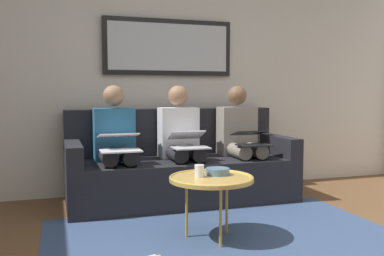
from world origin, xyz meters
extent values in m
cube|color=beige|center=(0.00, -2.60, 1.30)|extent=(6.00, 0.12, 2.60)
cube|color=#33476B|center=(0.00, -0.85, 0.00)|extent=(2.60, 1.80, 0.01)
cube|color=black|center=(0.00, -2.05, 0.21)|extent=(2.20, 0.90, 0.42)
cube|color=black|center=(0.00, -2.40, 0.66)|extent=(2.20, 0.20, 0.48)
cube|color=black|center=(-1.03, -2.05, 0.52)|extent=(0.14, 0.90, 0.20)
cube|color=black|center=(1.03, -2.05, 0.52)|extent=(0.14, 0.90, 0.20)
cube|color=black|center=(0.00, -2.51, 1.55)|extent=(1.40, 0.04, 0.59)
cube|color=#B2B7BC|center=(0.00, -2.48, 1.55)|extent=(1.30, 0.01, 0.49)
cylinder|color=tan|center=(0.11, -0.90, 0.44)|extent=(0.61, 0.61, 0.03)
torus|color=tan|center=(0.11, -0.90, 0.46)|extent=(0.61, 0.61, 0.02)
cylinder|color=#B28E42|center=(0.11, -0.72, 0.22)|extent=(0.02, 0.02, 0.43)
cylinder|color=#B28E42|center=(-0.05, -0.99, 0.22)|extent=(0.02, 0.02, 0.43)
cylinder|color=#B28E42|center=(0.27, -0.99, 0.22)|extent=(0.02, 0.02, 0.43)
cylinder|color=silver|center=(0.19, -0.94, 0.50)|extent=(0.07, 0.07, 0.09)
cylinder|color=slate|center=(0.03, -0.98, 0.48)|extent=(0.18, 0.18, 0.05)
cube|color=gray|center=(-0.64, -2.15, 0.67)|extent=(0.38, 0.22, 0.50)
sphere|color=brown|center=(-0.64, -2.15, 1.04)|extent=(0.20, 0.20, 0.20)
cylinder|color=gray|center=(-0.73, -1.94, 0.49)|extent=(0.14, 0.42, 0.14)
cylinder|color=gray|center=(-0.55, -1.94, 0.49)|extent=(0.14, 0.42, 0.14)
cylinder|color=gray|center=(-0.73, -1.73, 0.21)|extent=(0.11, 0.11, 0.42)
cylinder|color=gray|center=(-0.55, -1.73, 0.21)|extent=(0.11, 0.11, 0.42)
cube|color=black|center=(-0.64, -1.73, 0.57)|extent=(0.31, 0.21, 0.01)
cube|color=black|center=(-0.64, -1.86, 0.67)|extent=(0.31, 0.20, 0.06)
cube|color=#A5C6EA|center=(-0.64, -1.85, 0.68)|extent=(0.28, 0.18, 0.05)
cube|color=silver|center=(0.00, -2.15, 0.67)|extent=(0.38, 0.22, 0.50)
sphere|color=#997051|center=(0.00, -2.15, 1.04)|extent=(0.20, 0.20, 0.20)
cylinder|color=#232328|center=(-0.09, -1.94, 0.49)|extent=(0.14, 0.42, 0.14)
cylinder|color=#232328|center=(0.09, -1.94, 0.49)|extent=(0.14, 0.42, 0.14)
cylinder|color=#232328|center=(-0.09, -1.73, 0.21)|extent=(0.11, 0.11, 0.42)
cylinder|color=#232328|center=(0.09, -1.73, 0.21)|extent=(0.11, 0.11, 0.42)
cube|color=silver|center=(0.00, -1.73, 0.57)|extent=(0.33, 0.21, 0.01)
cube|color=silver|center=(0.00, -1.88, 0.67)|extent=(0.33, 0.20, 0.10)
cube|color=#A5C6EA|center=(0.00, -1.88, 0.67)|extent=(0.30, 0.17, 0.08)
cube|color=#235B84|center=(0.64, -2.15, 0.67)|extent=(0.38, 0.22, 0.50)
sphere|color=#997051|center=(0.64, -2.15, 1.04)|extent=(0.20, 0.20, 0.20)
cylinder|color=#232328|center=(0.55, -1.94, 0.49)|extent=(0.14, 0.42, 0.14)
cylinder|color=#232328|center=(0.73, -1.94, 0.49)|extent=(0.14, 0.42, 0.14)
cylinder|color=#232328|center=(0.55, -1.73, 0.21)|extent=(0.11, 0.11, 0.42)
cylinder|color=#232328|center=(0.73, -1.73, 0.21)|extent=(0.11, 0.11, 0.42)
cube|color=white|center=(0.64, -1.73, 0.57)|extent=(0.35, 0.23, 0.01)
cube|color=white|center=(0.64, -1.87, 0.69)|extent=(0.35, 0.23, 0.06)
cube|color=#A5C6EA|center=(0.64, -1.87, 0.69)|extent=(0.31, 0.20, 0.04)
camera|label=1|loc=(1.18, 1.96, 1.07)|focal=40.04mm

